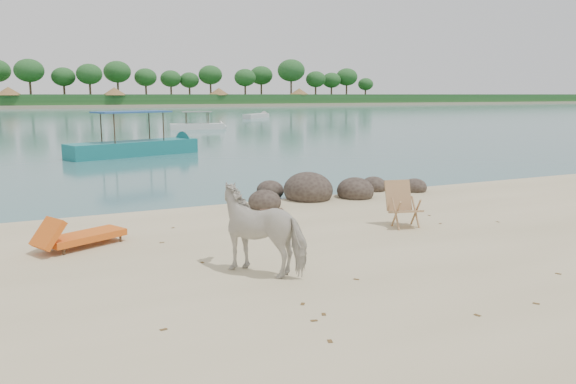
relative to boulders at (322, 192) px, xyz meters
name	(u,v)px	position (x,y,z in m)	size (l,w,h in m)	color
water	(62,114)	(-2.15, 84.26, -0.20)	(400.00, 400.00, 0.00)	#326564
far_shore	(44,105)	(-2.15, 164.26, -0.20)	(420.00, 90.00, 1.40)	tan
far_scenery	(48,94)	(-2.12, 130.96, 2.94)	(420.00, 18.00, 9.50)	#1E4C1E
boulders	(322,192)	(0.00, 0.00, 0.00)	(6.22, 2.70, 1.08)	#2F251F
cow	(264,230)	(-4.33, -5.81, 0.55)	(0.81, 1.79, 1.51)	silver
side_table	(272,220)	(-2.94, -2.97, 0.01)	(0.53, 0.34, 0.43)	#2F2012
lounge_chair	(85,233)	(-7.03, -2.76, 0.09)	(1.97, 0.69, 0.59)	#E2471A
deck_chair	(406,206)	(-0.07, -4.19, 0.33)	(0.68, 0.75, 1.07)	#9D774E
boat_near	(132,119)	(-2.91, 15.10, 1.65)	(7.65, 1.72, 3.71)	#166E71
boat_mid	(197,114)	(6.26, 35.13, 1.12)	(5.40, 1.22, 2.64)	silver
boat_far	(256,115)	(20.34, 55.74, 0.14)	(5.83, 1.31, 0.68)	silver
dead_leaves	(354,270)	(-2.85, -6.39, -0.20)	(8.92, 7.20, 0.00)	brown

